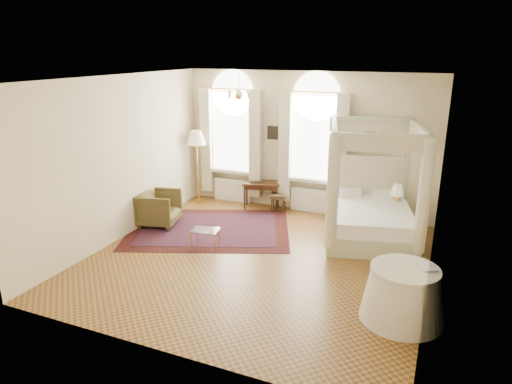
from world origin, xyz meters
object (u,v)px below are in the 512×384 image
Objects in this scene: nightstand at (392,217)px; floor_lamp at (196,141)px; writing_desk at (261,186)px; canopy_bed at (370,214)px; coffee_table at (205,231)px; side_table at (403,294)px; armchair at (159,208)px; stool at (278,197)px.

floor_lamp reaches higher than nightstand.
floor_lamp is (-1.68, -0.17, 1.00)m from writing_desk.
floor_lamp reaches higher than writing_desk.
canopy_bed reaches higher than writing_desk.
coffee_table is (-0.13, -2.59, -0.24)m from writing_desk.
canopy_bed reaches higher than coffee_table.
writing_desk is 0.82× the size of side_table.
writing_desk is (-2.77, 0.88, 0.03)m from canopy_bed.
armchair is at bearing -90.00° from floor_lamp.
coffee_table is (-2.90, -1.71, -0.21)m from canopy_bed.
nightstand is 3.17m from writing_desk.
canopy_bed is at bearing -90.17° from armchair.
canopy_bed is 3.37m from coffee_table.
writing_desk is at bearing 5.85° from floor_lamp.
writing_desk is 1.15× the size of armchair.
side_table is at bearing -33.14° from floor_lamp.
writing_desk reaches higher than nightstand.
canopy_bed is at bearing 30.50° from coffee_table.
canopy_bed is at bearing -19.82° from stool.
side_table is (3.26, -3.65, 0.04)m from stool.
armchair is 0.46× the size of floor_lamp.
side_table is (5.40, -3.53, -1.17)m from floor_lamp.
stool is 2.85m from armchair.
stool is 0.38× the size of side_table.
armchair is at bearing -166.81° from canopy_bed.
nightstand is at bearing -3.05° from writing_desk.
armchair reaches higher than writing_desk.
canopy_bed is 5.70× the size of stool.
writing_desk reaches higher than stool.
writing_desk is 5.25m from side_table.
coffee_table is at bearing 163.97° from side_table.
coffee_table is at bearing -143.62° from nightstand.
canopy_bed reaches higher than nightstand.
nightstand is 5.00m from floor_lamp.
stool is (-2.30, 0.83, -0.18)m from canopy_bed.
armchair is 5.68m from side_table.
stool is at bearing 3.25° from floor_lamp.
side_table reaches higher than nightstand.
writing_desk is (-3.15, 0.17, 0.28)m from nightstand.
coffee_table is at bearing -92.94° from writing_desk.
side_table is at bearing -16.03° from coffee_table.
side_table is at bearing -121.56° from armchair.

